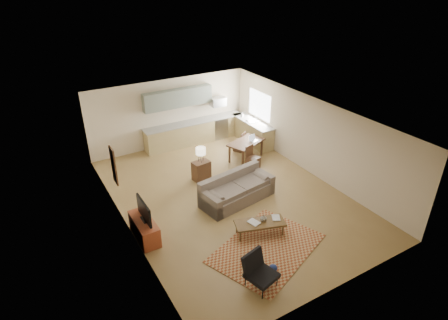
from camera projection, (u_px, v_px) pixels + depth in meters
room at (229, 158)px, 11.27m from camera, size 9.00×9.00×9.00m
kitchen_counter_back at (195, 132)px, 15.28m from camera, size 4.26×0.64×0.92m
kitchen_counter_right at (252, 132)px, 15.29m from camera, size 0.64×2.26×0.92m
kitchen_range at (218, 127)px, 15.77m from camera, size 0.62×0.62×0.90m
kitchen_microwave at (218, 102)px, 15.28m from camera, size 0.62×0.40×0.35m
upper_cabinets at (178, 98)px, 14.43m from camera, size 2.80×0.34×0.70m
window_right at (259, 105)px, 14.91m from camera, size 0.02×1.40×1.05m
wall_art_left at (114, 166)px, 10.42m from camera, size 0.06×0.42×1.10m
triptych at (167, 104)px, 14.45m from camera, size 1.70×0.04×0.50m
rug at (267, 248)px, 9.68m from camera, size 3.36×2.88×0.02m
sofa at (237, 189)px, 11.47m from camera, size 2.59×1.44×0.85m
coffee_table at (260, 228)px, 10.11m from camera, size 1.45×0.93×0.41m
book_a at (251, 224)px, 9.91m from camera, size 0.38×0.42×0.03m
book_b at (272, 218)px, 10.17m from camera, size 0.46×0.47×0.02m
vase at (263, 218)px, 10.04m from camera, size 0.20×0.20×0.18m
armchair at (262, 273)px, 8.37m from camera, size 0.87×0.87×0.82m
tv_credenza at (144, 229)px, 9.96m from camera, size 0.47×1.23×0.57m
tv at (144, 211)px, 9.71m from camera, size 0.09×0.95×0.57m
console_table at (201, 171)px, 12.66m from camera, size 0.62×0.45×0.67m
table_lamp at (201, 155)px, 12.38m from camera, size 0.35×0.35×0.54m
dining_table at (246, 150)px, 13.99m from camera, size 1.61×1.26×0.72m
dining_chair_near at (253, 157)px, 13.32m from camera, size 0.51×0.53×0.85m
dining_chair_far at (240, 141)px, 14.60m from camera, size 0.52×0.53×0.79m
laptop at (254, 138)px, 13.82m from camera, size 0.35×0.30×0.23m
soap_bottle at (242, 115)px, 15.46m from camera, size 0.13×0.13×0.19m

